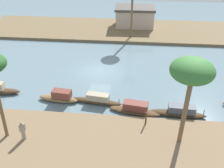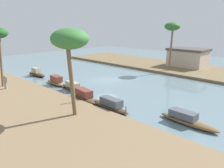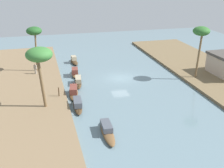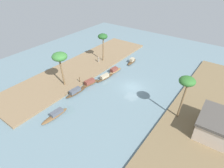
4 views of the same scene
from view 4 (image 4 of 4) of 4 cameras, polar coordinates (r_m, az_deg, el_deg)
name	(u,v)px [view 4 (image 4 of 4)]	position (r m, az deg, el deg)	size (l,w,h in m)	color
river_water	(132,87)	(38.31, 6.10, -0.97)	(68.99, 68.99, 0.00)	slate
riverbank_left	(82,67)	(45.63, -9.10, 5.08)	(41.07, 10.65, 0.39)	#846B4C
riverbank_right	(204,114)	(35.02, 26.25, -8.24)	(41.07, 10.65, 0.39)	brown
sampan_downstream_large	(132,61)	(47.53, 6.03, 6.84)	(4.01, 1.26, 1.23)	#47331E
sampan_with_tall_canopy	(76,92)	(36.77, -10.91, -2.27)	(5.08, 1.33, 1.10)	#47331E
sampan_near_left_bank	(115,70)	(43.10, 0.83, 4.16)	(3.94, 1.43, 1.22)	brown
sampan_upstream_small	(105,77)	(40.63, -2.16, 2.06)	(5.03, 1.45, 1.04)	#47331E
sampan_open_hull	(90,83)	(38.96, -6.79, 0.37)	(4.74, 1.80, 1.10)	brown
sampan_foreground	(55,115)	(32.45, -16.86, -8.98)	(5.04, 1.26, 0.99)	brown
person_on_near_bank	(98,59)	(46.81, -4.13, 7.47)	(0.41, 0.48, 1.58)	gray
mooring_post	(80,80)	(39.31, -9.82, 1.34)	(0.14, 0.14, 1.15)	#4C3823
palm_tree_left_near	(103,37)	(45.63, -2.84, 14.03)	(2.31, 2.31, 6.87)	brown
palm_tree_left_far	(60,57)	(36.65, -15.63, 7.82)	(2.92, 2.92, 7.00)	brown
palm_tree_right_tall	(187,83)	(28.85, 21.82, 0.41)	(2.37, 2.37, 7.44)	brown
riverside_building	(214,124)	(30.99, 28.66, -10.74)	(6.49, 4.57, 3.10)	#C6B29E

